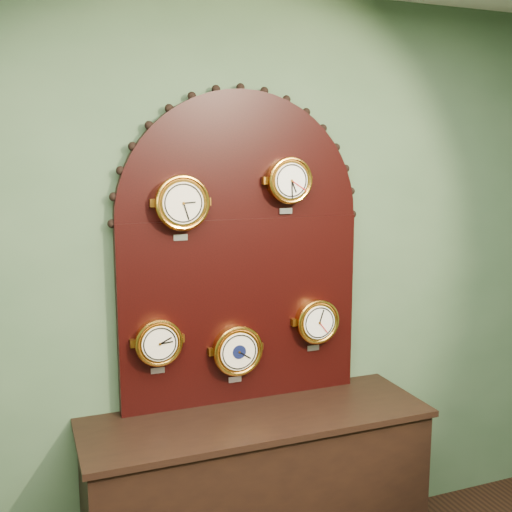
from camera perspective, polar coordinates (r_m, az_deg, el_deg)
name	(u,v)px	position (r m, az deg, el deg)	size (l,w,h in m)	color
wall_back	(238,284)	(3.02, -1.70, -2.64)	(4.00, 4.00, 0.00)	#456243
shop_counter	(257,499)	(3.16, 0.14, -21.70)	(1.60, 0.50, 0.80)	black
display_board	(241,240)	(2.94, -1.40, 1.48)	(1.26, 0.06, 1.53)	black
roman_clock	(182,203)	(2.76, -6.93, 4.95)	(0.25, 0.08, 0.30)	gold
arabic_clock	(289,180)	(2.93, 3.07, 7.03)	(0.22, 0.08, 0.27)	gold
hygrometer	(158,342)	(2.86, -9.07, -7.90)	(0.22, 0.08, 0.27)	gold
barometer	(237,350)	(2.98, -1.77, -8.74)	(0.25, 0.08, 0.30)	gold
tide_clock	(316,321)	(3.11, 5.65, -6.05)	(0.23, 0.08, 0.28)	gold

